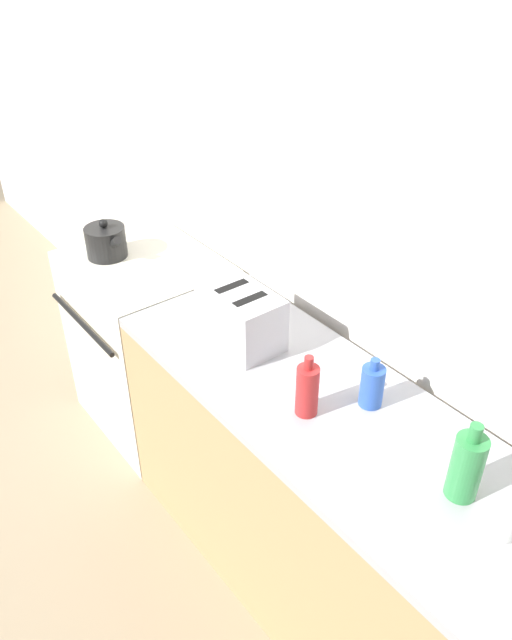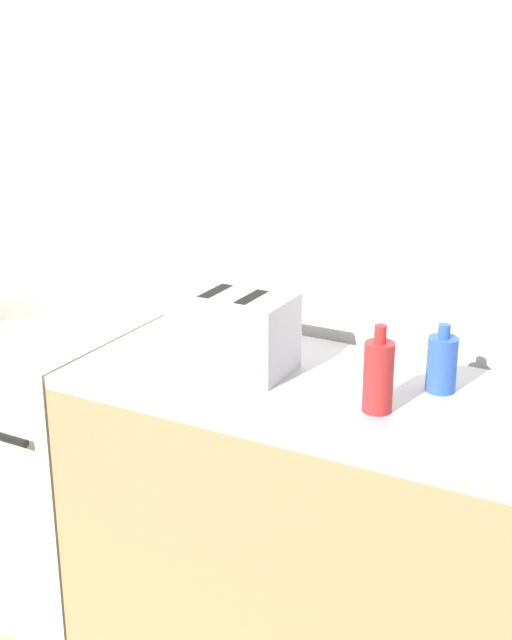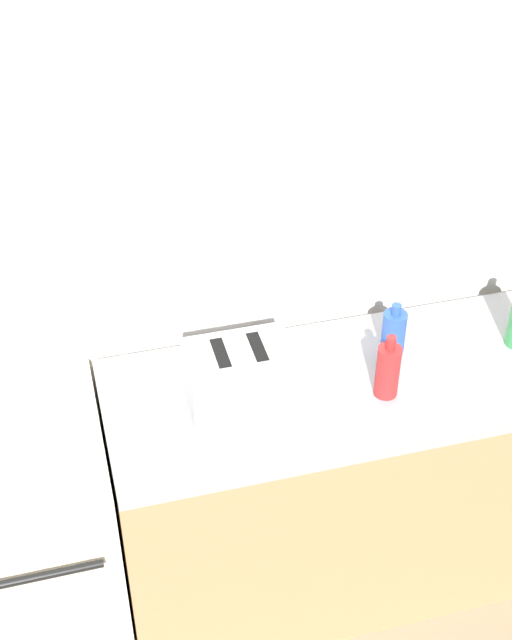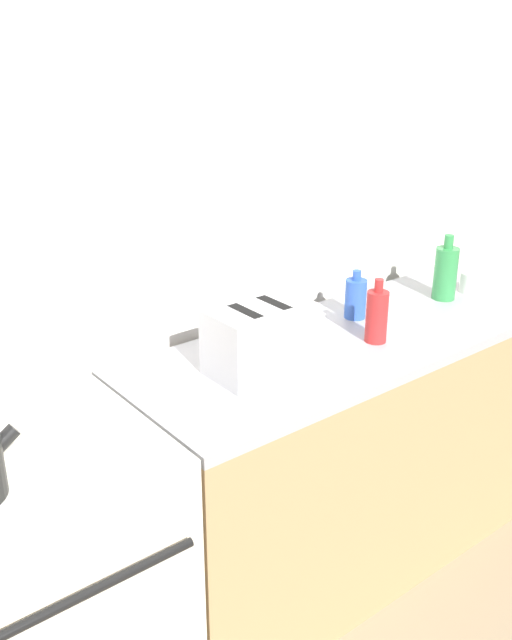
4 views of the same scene
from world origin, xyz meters
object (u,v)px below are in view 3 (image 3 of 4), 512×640
(toaster, at_px, (239,377))
(stove, at_px, (4,547))
(bottle_red, at_px, (388,370))
(bottle_blue, at_px, (394,331))

(toaster, bearing_deg, stove, 179.03)
(stove, relative_size, bottle_red, 4.22)
(bottle_blue, distance_m, bottle_red, 0.22)
(toaster, distance_m, bottle_red, 0.45)
(bottle_blue, xyz_separation_m, bottle_red, (-0.10, -0.19, 0.02))
(stove, xyz_separation_m, toaster, (0.78, -0.01, 0.56))
(toaster, xyz_separation_m, bottle_blue, (0.54, 0.12, -0.03))
(bottle_blue, relative_size, bottle_red, 0.81)
(bottle_blue, bearing_deg, toaster, -167.33)
(stove, bearing_deg, bottle_blue, 4.71)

